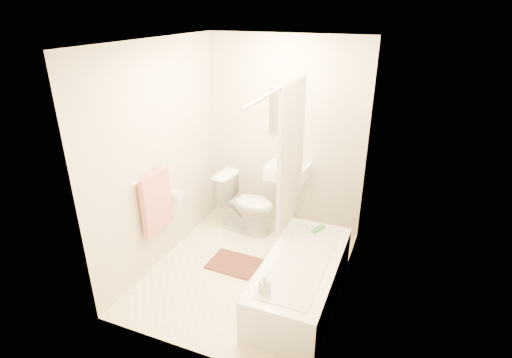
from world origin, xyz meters
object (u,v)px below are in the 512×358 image
at_px(toilet, 246,204).
at_px(bath_mat, 234,264).
at_px(sink, 288,194).
at_px(bathtub, 301,279).
at_px(soap_bottle, 265,285).

xyz_separation_m(toilet, bath_mat, (0.17, -0.76, -0.36)).
bearing_deg(bath_mat, toilet, 102.83).
relative_size(sink, bathtub, 0.62).
bearing_deg(bathtub, toilet, 135.55).
relative_size(toilet, soap_bottle, 4.42).
bearing_deg(sink, soap_bottle, -73.87).
relative_size(sink, bath_mat, 1.75).
xyz_separation_m(bathtub, soap_bottle, (-0.17, -0.57, 0.30)).
bearing_deg(bath_mat, sink, 74.00).
distance_m(toilet, sink, 0.54).
relative_size(toilet, bath_mat, 1.37).
distance_m(toilet, bath_mat, 0.86).
distance_m(toilet, soap_bottle, 1.79).
xyz_separation_m(toilet, soap_bottle, (0.85, -1.57, 0.15)).
height_order(toilet, bath_mat, toilet).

